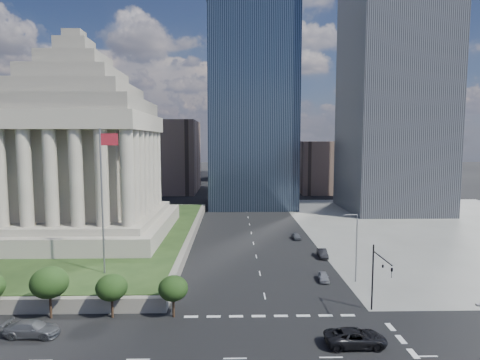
{
  "coord_description": "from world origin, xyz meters",
  "views": [
    {
      "loc": [
        -4.25,
        -30.53,
        20.21
      ],
      "look_at": [
        -3.3,
        16.38,
        15.62
      ],
      "focal_mm": 30.0,
      "sensor_mm": 36.0,
      "label": 1
    }
  ],
  "objects_px": {
    "parked_sedan_near": "(324,277)",
    "pickup_truck": "(356,338)",
    "suv_grey": "(32,329)",
    "parked_sedan_mid": "(322,253)",
    "traffic_signal_ne": "(378,272)",
    "street_lamp_north": "(355,243)",
    "flagpole": "(103,193)",
    "war_memorial": "(78,135)",
    "parked_sedan_far": "(296,236)"
  },
  "relations": [
    {
      "from": "parked_sedan_near",
      "to": "pickup_truck",
      "type": "bearing_deg",
      "value": -86.94
    },
    {
      "from": "suv_grey",
      "to": "parked_sedan_mid",
      "type": "bearing_deg",
      "value": -50.14
    },
    {
      "from": "traffic_signal_ne",
      "to": "street_lamp_north",
      "type": "relative_size",
      "value": 0.8
    },
    {
      "from": "flagpole",
      "to": "war_memorial",
      "type": "bearing_deg",
      "value": 116.89
    },
    {
      "from": "parked_sedan_mid",
      "to": "parked_sedan_near",
      "type": "bearing_deg",
      "value": -98.73
    },
    {
      "from": "street_lamp_north",
      "to": "parked_sedan_far",
      "type": "distance_m",
      "value": 26.14
    },
    {
      "from": "parked_sedan_near",
      "to": "parked_sedan_mid",
      "type": "xyz_separation_m",
      "value": [
        2.5,
        11.74,
        0.09
      ]
    },
    {
      "from": "war_memorial",
      "to": "flagpole",
      "type": "distance_m",
      "value": 28.16
    },
    {
      "from": "traffic_signal_ne",
      "to": "suv_grey",
      "type": "relative_size",
      "value": 1.44
    },
    {
      "from": "flagpole",
      "to": "parked_sedan_mid",
      "type": "height_order",
      "value": "flagpole"
    },
    {
      "from": "suv_grey",
      "to": "parked_sedan_far",
      "type": "relative_size",
      "value": 1.49
    },
    {
      "from": "flagpole",
      "to": "traffic_signal_ne",
      "type": "distance_m",
      "value": 36.69
    },
    {
      "from": "war_memorial",
      "to": "parked_sedan_mid",
      "type": "relative_size",
      "value": 9.22
    },
    {
      "from": "war_memorial",
      "to": "parked_sedan_near",
      "type": "distance_m",
      "value": 52.78
    },
    {
      "from": "pickup_truck",
      "to": "parked_sedan_near",
      "type": "distance_m",
      "value": 18.49
    },
    {
      "from": "pickup_truck",
      "to": "suv_grey",
      "type": "height_order",
      "value": "pickup_truck"
    },
    {
      "from": "pickup_truck",
      "to": "parked_sedan_far",
      "type": "bearing_deg",
      "value": -2.44
    },
    {
      "from": "war_memorial",
      "to": "parked_sedan_far",
      "type": "height_order",
      "value": "war_memorial"
    },
    {
      "from": "war_memorial",
      "to": "pickup_truck",
      "type": "bearing_deg",
      "value": -44.29
    },
    {
      "from": "war_memorial",
      "to": "traffic_signal_ne",
      "type": "bearing_deg",
      "value": -36.42
    },
    {
      "from": "traffic_signal_ne",
      "to": "pickup_truck",
      "type": "xyz_separation_m",
      "value": [
        -4.55,
        -6.62,
        -4.4
      ]
    },
    {
      "from": "war_memorial",
      "to": "suv_grey",
      "type": "relative_size",
      "value": 7.0
    },
    {
      "from": "flagpole",
      "to": "parked_sedan_mid",
      "type": "bearing_deg",
      "value": 21.71
    },
    {
      "from": "parked_sedan_near",
      "to": "parked_sedan_far",
      "type": "xyz_separation_m",
      "value": [
        0.0,
        24.75,
        0.03
      ]
    },
    {
      "from": "flagpole",
      "to": "street_lamp_north",
      "type": "bearing_deg",
      "value": 1.63
    },
    {
      "from": "pickup_truck",
      "to": "parked_sedan_mid",
      "type": "height_order",
      "value": "pickup_truck"
    },
    {
      "from": "traffic_signal_ne",
      "to": "street_lamp_north",
      "type": "height_order",
      "value": "street_lamp_north"
    },
    {
      "from": "suv_grey",
      "to": "parked_sedan_far",
      "type": "height_order",
      "value": "suv_grey"
    },
    {
      "from": "pickup_truck",
      "to": "traffic_signal_ne",
      "type": "bearing_deg",
      "value": -35.55
    },
    {
      "from": "pickup_truck",
      "to": "parked_sedan_near",
      "type": "relative_size",
      "value": 1.71
    },
    {
      "from": "street_lamp_north",
      "to": "parked_sedan_near",
      "type": "bearing_deg",
      "value": 172.96
    },
    {
      "from": "war_memorial",
      "to": "suv_grey",
      "type": "xyz_separation_m",
      "value": [
        9.02,
        -38.3,
        -20.59
      ]
    },
    {
      "from": "traffic_signal_ne",
      "to": "pickup_truck",
      "type": "bearing_deg",
      "value": -124.51
    },
    {
      "from": "parked_sedan_near",
      "to": "traffic_signal_ne",
      "type": "bearing_deg",
      "value": -67.21
    },
    {
      "from": "street_lamp_north",
      "to": "suv_grey",
      "type": "relative_size",
      "value": 1.79
    },
    {
      "from": "flagpole",
      "to": "parked_sedan_near",
      "type": "xyz_separation_m",
      "value": [
        30.83,
        1.53,
        -12.51
      ]
    },
    {
      "from": "traffic_signal_ne",
      "to": "parked_sedan_near",
      "type": "bearing_deg",
      "value": 106.47
    },
    {
      "from": "war_memorial",
      "to": "parked_sedan_far",
      "type": "xyz_separation_m",
      "value": [
        43.0,
        2.28,
        -20.76
      ]
    },
    {
      "from": "suv_grey",
      "to": "parked_sedan_mid",
      "type": "relative_size",
      "value": 1.32
    },
    {
      "from": "street_lamp_north",
      "to": "war_memorial",
      "type": "bearing_deg",
      "value": 154.08
    },
    {
      "from": "street_lamp_north",
      "to": "parked_sedan_far",
      "type": "bearing_deg",
      "value": 99.72
    },
    {
      "from": "traffic_signal_ne",
      "to": "flagpole",
      "type": "bearing_deg",
      "value": 163.29
    },
    {
      "from": "pickup_truck",
      "to": "parked_sedan_far",
      "type": "relative_size",
      "value": 1.63
    },
    {
      "from": "parked_sedan_far",
      "to": "war_memorial",
      "type": "bearing_deg",
      "value": 179.06
    },
    {
      "from": "parked_sedan_near",
      "to": "flagpole",
      "type": "bearing_deg",
      "value": -170.83
    },
    {
      "from": "flagpole",
      "to": "street_lamp_north",
      "type": "xyz_separation_m",
      "value": [
        35.16,
        1.0,
        -7.45
      ]
    },
    {
      "from": "traffic_signal_ne",
      "to": "suv_grey",
      "type": "height_order",
      "value": "traffic_signal_ne"
    },
    {
      "from": "traffic_signal_ne",
      "to": "parked_sedan_far",
      "type": "height_order",
      "value": "traffic_signal_ne"
    },
    {
      "from": "pickup_truck",
      "to": "suv_grey",
      "type": "bearing_deg",
      "value": 84.39
    },
    {
      "from": "street_lamp_north",
      "to": "suv_grey",
      "type": "bearing_deg",
      "value": -158.23
    }
  ]
}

